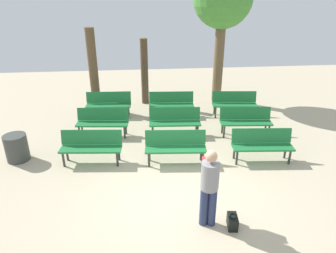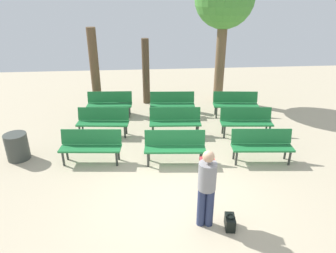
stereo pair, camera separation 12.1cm
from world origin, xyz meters
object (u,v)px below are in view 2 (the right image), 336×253
bench_r1_c1 (175,120)px  bench_r2_c0 (110,102)px  visitor_with_backpack (207,184)px  bench_r2_c1 (172,103)px  tree_0 (146,72)px  bench_r0_c1 (175,145)px  bench_r0_c2 (262,144)px  trash_bin (17,147)px  tree_1 (95,69)px  bench_r1_c2 (246,120)px  bench_r0_c0 (91,145)px  tree_2 (224,1)px  handbag (230,222)px  bench_r2_c2 (235,103)px  bench_r1_c0 (103,120)px

bench_r1_c1 → bench_r2_c0: same height
visitor_with_backpack → bench_r2_c1: bearing=-79.9°
bench_r2_c0 → tree_0: (1.36, 1.28, 0.78)m
bench_r1_c1 → visitor_with_backpack: 4.10m
bench_r0_c1 → visitor_with_backpack: (0.34, -2.39, 0.43)m
bench_r0_c2 → trash_bin: 6.58m
bench_r0_c1 → bench_r2_c0: size_ratio=1.01×
bench_r0_c1 → tree_1: tree_1 is taller
visitor_with_backpack → bench_r1_c2: bearing=-108.8°
bench_r0_c0 → visitor_with_backpack: visitor_with_backpack is taller
tree_2 → handbag: tree_2 is taller
bench_r0_c2 → bench_r2_c0: 5.63m
bench_r0_c1 → tree_2: tree_2 is taller
bench_r2_c2 → bench_r2_c1: bearing=-178.9°
bench_r0_c0 → bench_r1_c1: same height
bench_r0_c2 → tree_2: tree_2 is taller
bench_r0_c0 → bench_r2_c0: bearing=91.6°
bench_r2_c0 → tree_2: tree_2 is taller
bench_r2_c0 → bench_r0_c1: bearing=-57.2°
bench_r2_c2 → tree_2: bearing=102.9°
tree_1 → trash_bin: (-1.68, -3.83, -1.15)m
bench_r1_c0 → bench_r1_c1: (2.25, -0.18, 0.00)m
bench_r0_c2 → visitor_with_backpack: visitor_with_backpack is taller
bench_r2_c0 → tree_2: (4.33, 1.36, 3.36)m
bench_r0_c0 → bench_r1_c0: 1.64m
bench_r0_c0 → handbag: size_ratio=4.81×
bench_r0_c1 → visitor_with_backpack: bearing=-77.5°
tree_1 → handbag: tree_1 is taller
bench_r2_c1 → tree_0: bearing=125.0°
handbag → tree_1: bearing=115.8°
visitor_with_backpack → tree_0: bearing=-72.9°
bench_r0_c0 → trash_bin: size_ratio=2.23×
bench_r1_c1 → handbag: size_ratio=4.78×
bench_r0_c0 → tree_2: size_ratio=0.32×
bench_r0_c2 → bench_r1_c1: (-2.12, 1.80, 0.00)m
bench_r1_c2 → handbag: size_ratio=4.81×
bench_r2_c2 → tree_1: (-5.10, 1.28, 1.01)m
bench_r2_c1 → trash_bin: bench_r2_c1 is taller
visitor_with_backpack → trash_bin: bearing=-23.4°
bench_r1_c1 → bench_r2_c1: (0.07, 1.61, 0.00)m
bench_r1_c1 → visitor_with_backpack: (0.15, -4.07, 0.43)m
tree_2 → tree_1: bearing=-174.4°
bench_r2_c0 → bench_r2_c1: (2.26, -0.21, 0.00)m
bench_r2_c2 → handbag: bench_r2_c2 is taller
tree_2 → bench_r1_c2: bearing=-88.6°
bench_r2_c1 → bench_r0_c1: bearing=-90.6°
bench_r1_c1 → tree_2: size_ratio=0.32×
bench_r1_c1 → bench_r2_c1: size_ratio=1.00×
bench_r2_c0 → tree_0: size_ratio=0.63×
bench_r0_c1 → trash_bin: bearing=177.2°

